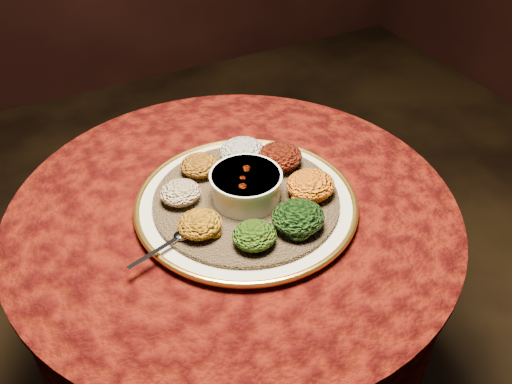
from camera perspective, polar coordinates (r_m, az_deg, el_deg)
name	(u,v)px	position (r m, az deg, el deg)	size (l,w,h in m)	color
table	(235,266)	(1.34, -2.10, -7.41)	(0.96, 0.96, 0.73)	black
platter	(246,204)	(1.20, -0.99, -1.20)	(0.59, 0.59, 0.02)	beige
injera	(246,200)	(1.19, -0.99, -0.81)	(0.39, 0.39, 0.01)	brown
stew_bowl	(246,185)	(1.17, -1.02, 0.73)	(0.15, 0.15, 0.06)	white
spoon	(179,237)	(1.11, -7.67, -4.48)	(0.15, 0.06, 0.01)	silver
portion_ayib	(242,151)	(1.28, -1.38, 4.08)	(0.10, 0.10, 0.05)	beige
portion_kitfo	(279,157)	(1.27, 2.34, 3.55)	(0.10, 0.10, 0.05)	black
portion_tikil	(311,185)	(1.19, 5.48, 0.71)	(0.10, 0.10, 0.05)	#B3650E
portion_gomen	(298,217)	(1.11, 4.23, -2.53)	(0.11, 0.10, 0.05)	black
portion_mixveg	(254,235)	(1.08, -0.16, -4.36)	(0.09, 0.08, 0.04)	#9B330A
portion_kik	(200,224)	(1.10, -5.65, -3.19)	(0.09, 0.08, 0.04)	#BA7910
portion_timatim	(181,193)	(1.18, -7.56, -0.07)	(0.09, 0.08, 0.04)	maroon
portion_shiro	(200,165)	(1.25, -5.65, 2.68)	(0.09, 0.08, 0.04)	#985C12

